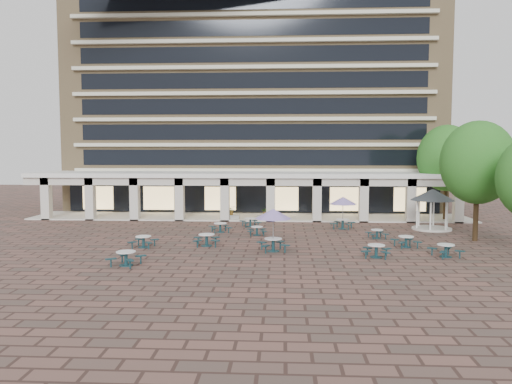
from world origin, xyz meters
TOP-DOWN VIEW (x-y plane):
  - ground at (0.00, 0.00)m, footprint 120.00×120.00m
  - apartment_building at (0.00, 25.47)m, footprint 40.00×15.50m
  - retail_arcade at (0.00, 14.80)m, footprint 42.00×6.60m
  - picnic_table_1 at (-5.60, -5.85)m, footprint 2.09×2.09m
  - picnic_table_2 at (8.91, -2.88)m, footprint 2.02×2.02m
  - picnic_table_3 at (13.18, -2.53)m, footprint 2.05×2.05m
  - picnic_table_5 at (-1.95, 0.20)m, footprint 1.99×1.99m
  - picnic_table_6 at (2.61, -1.37)m, footprint 2.37×2.37m
  - picnic_table_7 at (11.51, 0.46)m, footprint 1.93×1.93m
  - picnic_table_8 at (-6.09, -0.59)m, footprint 1.85×1.85m
  - picnic_table_9 at (-1.73, 5.90)m, footprint 2.02×2.02m
  - picnic_table_10 at (1.25, 4.70)m, footprint 1.64×1.64m
  - picnic_table_11 at (8.20, 8.26)m, footprint 2.30×2.30m
  - picnic_table_12 at (0.45, 9.06)m, footprint 1.96×1.96m
  - picnic_table_13 at (10.20, 3.85)m, footprint 1.65×1.65m
  - gazebo at (15.49, 8.28)m, footprint 3.56×3.56m
  - tree_east_a at (17.07, 3.17)m, footprint 5.18×5.18m
  - tree_east_c at (18.34, 13.91)m, footprint 5.33×5.33m
  - planter_left at (-1.59, 12.90)m, footprint 1.50×0.78m
  - planter_right at (1.60, 12.90)m, footprint 1.50×0.67m

SIDE VIEW (x-z plane):
  - ground at x=0.00m, z-range 0.00..0.00m
  - picnic_table_13 at x=10.20m, z-range 0.06..0.72m
  - picnic_table_10 at x=1.25m, z-range 0.07..0.75m
  - picnic_table_12 at x=0.45m, z-range 0.07..0.81m
  - picnic_table_9 at x=-1.73m, z-range 0.07..0.83m
  - picnic_table_7 at x=11.51m, z-range 0.07..0.83m
  - planter_right at x=1.60m, z-range -0.14..1.05m
  - picnic_table_2 at x=8.91m, z-range 0.08..0.86m
  - picnic_table_8 at x=-6.09m, z-range 0.08..0.86m
  - picnic_table_3 at x=13.18m, z-range 0.08..0.86m
  - picnic_table_1 at x=-5.60m, z-range 0.08..0.90m
  - picnic_table_5 at x=-1.95m, z-range 0.08..0.90m
  - planter_left at x=-1.59m, z-range -0.09..1.26m
  - picnic_table_11 at x=8.20m, z-range 0.93..3.59m
  - picnic_table_6 at x=2.61m, z-range 0.96..3.70m
  - gazebo at x=15.49m, z-range 0.84..4.16m
  - retail_arcade at x=0.00m, z-range 0.80..5.20m
  - tree_east_a at x=17.07m, z-range 1.32..9.94m
  - tree_east_c at x=18.34m, z-range 1.36..10.25m
  - apartment_building at x=0.00m, z-range 0.00..25.20m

